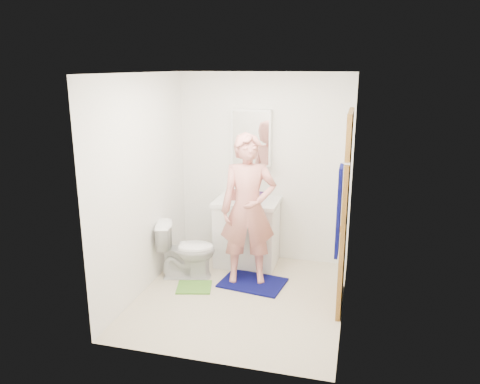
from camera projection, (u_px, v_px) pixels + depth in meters
name	position (u px, v px, depth m)	size (l,w,h in m)	color
floor	(240.00, 298.00, 5.16)	(2.20, 2.40, 0.02)	beige
ceiling	(240.00, 72.00, 4.52)	(2.20, 2.40, 0.02)	white
wall_back	(264.00, 168.00, 5.97)	(2.20, 0.02, 2.40)	white
wall_front	(202.00, 231.00, 3.71)	(2.20, 0.02, 2.40)	white
wall_left	(142.00, 186.00, 5.11)	(0.02, 2.40, 2.40)	white
wall_right	(350.00, 200.00, 4.57)	(0.02, 2.40, 2.40)	white
vanity_cabinet	(247.00, 234.00, 5.94)	(0.75, 0.55, 0.80)	white
countertop	(247.00, 202.00, 5.83)	(0.79, 0.59, 0.05)	white
sink_basin	(247.00, 201.00, 5.82)	(0.40, 0.40, 0.03)	white
faucet	(250.00, 192.00, 5.97)	(0.03, 0.03, 0.12)	silver
medicine_cabinet	(252.00, 137.00, 5.84)	(0.50, 0.12, 0.70)	white
mirror_panel	(250.00, 138.00, 5.78)	(0.46, 0.01, 0.66)	white
door	(345.00, 212.00, 4.77)	(0.05, 0.80, 2.05)	olive
door_knob	(339.00, 229.00, 4.50)	(0.07, 0.07, 0.07)	gold
towel	(339.00, 211.00, 4.04)	(0.03, 0.24, 0.80)	#080A4F
towel_hook	(346.00, 164.00, 3.92)	(0.02, 0.02, 0.06)	silver
toilet	(186.00, 250.00, 5.58)	(0.38, 0.67, 0.69)	white
bath_mat	(253.00, 283.00, 5.47)	(0.72, 0.52, 0.02)	#080A4F
green_rug	(194.00, 287.00, 5.36)	(0.39, 0.33, 0.02)	#579732
soap_dispenser	(233.00, 193.00, 5.80)	(0.08, 0.09, 0.19)	#AA544F
toothbrush_cup	(261.00, 196.00, 5.85)	(0.11, 0.11, 0.09)	#6D4292
man	(248.00, 209.00, 5.30)	(0.63, 0.42, 1.74)	tan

